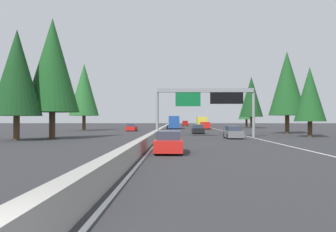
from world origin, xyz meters
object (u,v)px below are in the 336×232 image
sedan_near_center (169,143)px  bus_distant_a (174,122)px  conifer_right_distant (246,105)px  conifer_right_far (251,97)px  box_truck_far_right (201,122)px  conifer_right_near (310,94)px  conifer_left_mid (84,90)px  conifer_left_near (52,65)px  oncoming_near (132,128)px  conifer_left_foreground (17,73)px  pickup_mid_right (185,123)px  sedan_distant_b (198,129)px  conifer_right_mid (287,83)px  sign_gantry_overhead (207,98)px  sedan_far_center (233,133)px  minivan_mid_left (205,125)px

sedan_near_center → bus_distant_a: bearing=-0.0°
conifer_right_distant → conifer_right_far: bearing=176.5°
box_truck_far_right → conifer_right_near: bearing=-166.6°
box_truck_far_right → conifer_left_mid: conifer_left_mid is taller
box_truck_far_right → conifer_left_near: conifer_left_near is taller
oncoming_near → conifer_left_near: bearing=-11.8°
conifer_left_mid → sedan_near_center: bearing=-158.9°
sedan_near_center → conifer_left_foreground: 22.37m
pickup_mid_right → conifer_left_near: size_ratio=0.40×
oncoming_near → conifer_left_foreground: 32.58m
bus_distant_a → pickup_mid_right: size_ratio=2.05×
sedan_distant_b → conifer_left_foreground: 28.34m
oncoming_near → conifer_left_foreground: conifer_left_foreground is taller
conifer_right_near → conifer_right_mid: bearing=-3.2°
sign_gantry_overhead → pickup_mid_right: 75.78m
oncoming_near → conifer_right_near: size_ratio=0.48×
sedan_near_center → conifer_right_mid: 38.83m
sign_gantry_overhead → conifer_right_far: bearing=-18.6°
sedan_distant_b → conifer_right_distant: (47.15, -17.31, 5.81)m
sign_gantry_overhead → conifer_left_foreground: (-7.75, 20.97, 2.30)m
sign_gantry_overhead → sedan_far_center: bearing=-141.3°
minivan_mid_left → conifer_right_mid: 27.60m
conifer_right_mid → conifer_left_near: (-16.43, 32.44, 0.48)m
conifer_left_mid → oncoming_near: bearing=-110.8°
pickup_mid_right → conifer_right_near: (-74.68, -14.18, 4.60)m
bus_distant_a → conifer_right_distant: 26.99m
oncoming_near → pickup_mid_right: bearing=167.3°
sedan_distant_b → conifer_right_mid: size_ratio=0.33×
conifer_right_mid → conifer_right_far: bearing=-3.5°
sedan_distant_b → conifer_right_far: 42.11m
sedan_near_center → conifer_left_mid: bearing=21.1°
conifer_right_distant → conifer_left_near: size_ratio=0.76×
conifer_right_far → conifer_left_foreground: size_ratio=1.15×
sign_gantry_overhead → oncoming_near: 26.62m
sedan_near_center → pickup_mid_right: 97.02m
sedan_near_center → sedan_far_center: (17.81, -7.20, 0.00)m
sedan_near_center → sedan_distant_b: bearing=-7.1°
sign_gantry_overhead → sedan_distant_b: 11.48m
box_truck_far_right → oncoming_near: 27.81m
sedan_far_center → conifer_left_mid: bearing=40.3°
sedan_far_center → conifer_left_near: 22.58m
sedan_distant_b → conifer_right_near: size_ratio=0.48×
pickup_mid_right → conifer_right_distant: conifer_right_distant is taller
sedan_far_center → conifer_right_mid: conifer_right_mid is taller
pickup_mid_right → conifer_right_distant: 25.69m
sign_gantry_overhead → sedan_far_center: (-3.47, -2.79, -4.27)m
sedan_near_center → oncoming_near: same height
box_truck_far_right → conifer_left_foreground: conifer_left_foreground is taller
sedan_near_center → conifer_right_near: (22.26, -17.89, 4.83)m
conifer_left_near → box_truck_far_right: bearing=-22.6°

